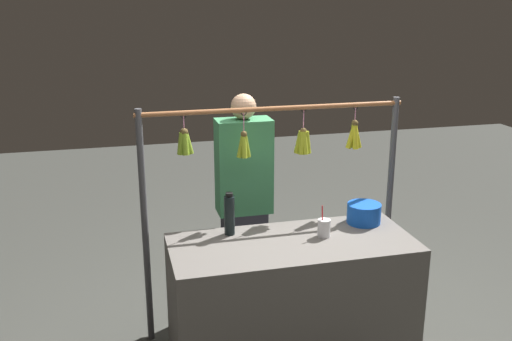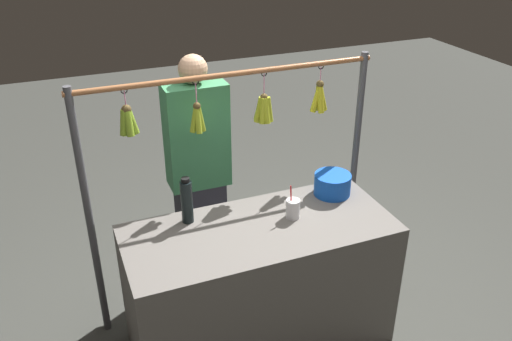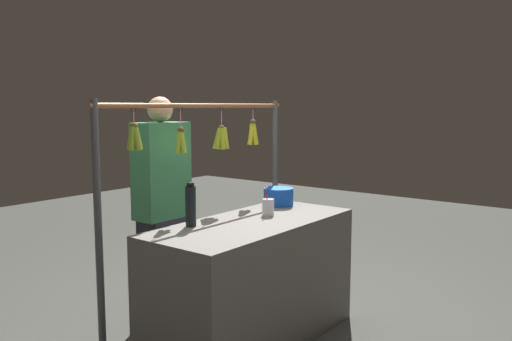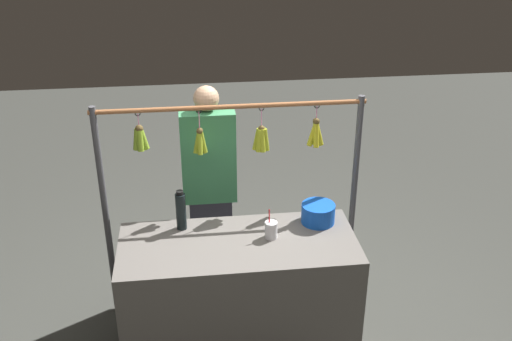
{
  "view_description": "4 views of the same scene",
  "coord_description": "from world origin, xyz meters",
  "px_view_note": "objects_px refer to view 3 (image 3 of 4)",
  "views": [
    {
      "loc": [
        1.03,
        3.15,
        2.29
      ],
      "look_at": [
        0.24,
        0.0,
        1.31
      ],
      "focal_mm": 40.61,
      "sensor_mm": 36.0,
      "label": 1
    },
    {
      "loc": [
        0.95,
        2.31,
        2.49
      ],
      "look_at": [
        0.02,
        0.0,
        1.19
      ],
      "focal_mm": 37.49,
      "sensor_mm": 36.0,
      "label": 2
    },
    {
      "loc": [
        2.67,
        2.08,
        1.58
      ],
      "look_at": [
        -0.04,
        0.0,
        1.16
      ],
      "focal_mm": 36.88,
      "sensor_mm": 36.0,
      "label": 3
    },
    {
      "loc": [
        0.27,
        3.14,
        2.87
      ],
      "look_at": [
        -0.11,
        0.0,
        1.33
      ],
      "focal_mm": 41.0,
      "sensor_mm": 36.0,
      "label": 4
    }
  ],
  "objects_px": {
    "vendor_person": "(162,213)",
    "blue_bucket": "(278,197)",
    "water_bottle": "(191,206)",
    "drink_cup": "(268,207)"
  },
  "relations": [
    {
      "from": "vendor_person",
      "to": "blue_bucket",
      "type": "bearing_deg",
      "value": 143.27
    },
    {
      "from": "water_bottle",
      "to": "drink_cup",
      "type": "xyz_separation_m",
      "value": [
        -0.57,
        0.18,
        -0.08
      ]
    },
    {
      "from": "blue_bucket",
      "to": "vendor_person",
      "type": "xyz_separation_m",
      "value": [
        0.7,
        -0.52,
        -0.08
      ]
    },
    {
      "from": "water_bottle",
      "to": "vendor_person",
      "type": "distance_m",
      "value": 0.56
    },
    {
      "from": "blue_bucket",
      "to": "vendor_person",
      "type": "height_order",
      "value": "vendor_person"
    },
    {
      "from": "blue_bucket",
      "to": "vendor_person",
      "type": "relative_size",
      "value": 0.14
    },
    {
      "from": "blue_bucket",
      "to": "drink_cup",
      "type": "xyz_separation_m",
      "value": [
        0.34,
        0.15,
        -0.01
      ]
    },
    {
      "from": "vendor_person",
      "to": "drink_cup",
      "type": "bearing_deg",
      "value": 117.99
    },
    {
      "from": "water_bottle",
      "to": "drink_cup",
      "type": "relative_size",
      "value": 1.37
    },
    {
      "from": "water_bottle",
      "to": "drink_cup",
      "type": "distance_m",
      "value": 0.6
    }
  ]
}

